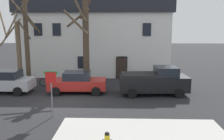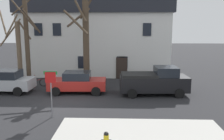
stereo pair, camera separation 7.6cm
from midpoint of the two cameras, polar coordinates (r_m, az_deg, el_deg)
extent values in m
plane|color=#262628|center=(16.56, -10.55, -7.75)|extent=(120.00, 120.00, 0.00)
cube|color=white|center=(26.61, -3.70, 6.19)|extent=(15.20, 6.08, 6.40)
cube|color=#23262D|center=(26.63, -3.81, 14.80)|extent=(15.70, 6.58, 1.60)
cube|color=#2D231E|center=(23.65, 2.38, 0.45)|extent=(1.10, 0.12, 2.10)
cube|color=black|center=(23.88, -7.03, 1.81)|extent=(0.80, 0.08, 1.20)
cube|color=black|center=(23.58, 2.17, 1.77)|extent=(0.80, 0.08, 1.20)
cube|color=black|center=(23.58, 2.82, 1.77)|extent=(0.80, 0.08, 1.20)
cube|color=black|center=(24.66, -16.98, 9.18)|extent=(0.80, 0.08, 1.20)
cube|color=black|center=(24.13, -12.83, 9.35)|extent=(0.80, 0.08, 1.20)
cube|color=black|center=(23.46, 8.39, 9.48)|extent=(0.80, 0.08, 1.20)
cylinder|color=brown|center=(22.48, -21.02, 3.66)|extent=(0.40, 0.40, 5.51)
cylinder|color=brown|center=(22.17, -24.37, 10.37)|extent=(1.46, 2.00, 2.06)
cylinder|color=brown|center=(22.89, -22.60, 9.63)|extent=(0.76, 1.43, 2.06)
cylinder|color=brown|center=(23.26, -22.81, 8.29)|extent=(1.32, 1.95, 2.41)
cylinder|color=brown|center=(21.92, -19.87, 8.85)|extent=(0.56, 1.53, 1.65)
cylinder|color=#4C3D2D|center=(22.19, -19.39, 6.18)|extent=(0.39, 0.39, 7.44)
cylinder|color=#4C3D2D|center=(21.51, -18.42, 10.90)|extent=(1.06, 1.50, 1.99)
cylinder|color=#4C3D2D|center=(21.36, -19.67, 11.78)|extent=(1.65, 0.80, 2.19)
cylinder|color=#4C3D2D|center=(23.11, -20.43, 13.98)|extent=(1.65, 1.23, 1.68)
cylinder|color=#4C3D2D|center=(21.78, -22.16, 14.58)|extent=(1.64, 1.35, 1.46)
cylinder|color=#4C3D2D|center=(20.62, -6.05, 6.50)|extent=(0.53, 0.53, 7.49)
cylinder|color=#4C3D2D|center=(19.64, -8.49, 11.14)|extent=(2.30, 1.51, 2.04)
cylinder|color=#4C3D2D|center=(21.54, -7.78, 12.25)|extent=(1.89, 1.65, 1.72)
cylinder|color=#4C3D2D|center=(21.22, -5.81, 14.70)|extent=(1.36, 0.32, 2.09)
cylinder|color=#4C3D2D|center=(20.19, -7.36, 13.68)|extent=(1.19, 0.91, 1.83)
cube|color=#B7BABF|center=(20.59, -24.38, -2.86)|extent=(4.73, 1.94, 0.81)
cube|color=#1E232B|center=(20.49, -24.75, -0.90)|extent=(2.94, 1.68, 0.62)
cylinder|color=black|center=(20.81, -19.22, -3.47)|extent=(0.68, 0.23, 0.68)
cylinder|color=black|center=(19.17, -21.31, -4.75)|extent=(0.68, 0.23, 0.68)
cube|color=#AD231E|center=(18.85, -8.09, -3.29)|extent=(4.45, 2.02, 0.74)
cube|color=#1E232B|center=(18.71, -8.14, -1.32)|extent=(2.08, 1.70, 0.58)
cylinder|color=black|center=(19.68, -3.40, -3.67)|extent=(0.69, 0.25, 0.68)
cylinder|color=black|center=(17.91, -3.72, -5.08)|extent=(0.69, 0.25, 0.68)
cylinder|color=black|center=(20.07, -11.93, -3.61)|extent=(0.69, 0.25, 0.68)
cylinder|color=black|center=(18.33, -13.08, -4.97)|extent=(0.69, 0.25, 0.68)
cube|color=black|center=(18.44, 9.93, -3.08)|extent=(5.12, 2.27, 1.10)
cube|color=#1E232B|center=(18.44, 12.77, -0.32)|extent=(1.70, 1.85, 0.70)
cube|color=black|center=(18.12, 6.56, -1.12)|extent=(2.71, 2.06, 0.20)
cylinder|color=black|center=(19.89, 14.19, -3.83)|extent=(0.69, 0.26, 0.68)
cylinder|color=black|center=(18.03, 15.84, -5.36)|extent=(0.69, 0.26, 0.68)
cylinder|color=black|center=(19.29, 4.33, -3.97)|extent=(0.69, 0.26, 0.68)
cylinder|color=black|center=(17.36, 4.92, -5.59)|extent=(0.69, 0.26, 0.68)
sphere|color=black|center=(10.21, -1.17, -14.96)|extent=(0.21, 0.21, 0.21)
cylinder|color=black|center=(10.34, -2.09, -16.34)|extent=(0.10, 0.09, 0.09)
cylinder|color=slate|center=(13.91, -14.03, -5.75)|extent=(0.07, 0.07, 2.61)
cube|color=red|center=(13.66, -14.23, -1.73)|extent=(0.60, 0.03, 0.60)
cube|color=#1E8C38|center=(13.65, -14.23, -0.67)|extent=(0.76, 0.02, 0.18)
torus|color=black|center=(21.51, -15.78, -2.81)|extent=(0.69, 0.28, 0.71)
torus|color=black|center=(21.52, -18.55, -2.95)|extent=(0.69, 0.28, 0.71)
cylinder|color=maroon|center=(21.46, -17.19, -2.31)|extent=(0.95, 0.37, 0.19)
cylinder|color=maroon|center=(21.42, -17.76, -1.73)|extent=(0.10, 0.06, 0.45)
camera|label=1|loc=(0.04, -89.89, 0.02)|focal=38.61mm
camera|label=2|loc=(0.04, 90.11, -0.02)|focal=38.61mm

